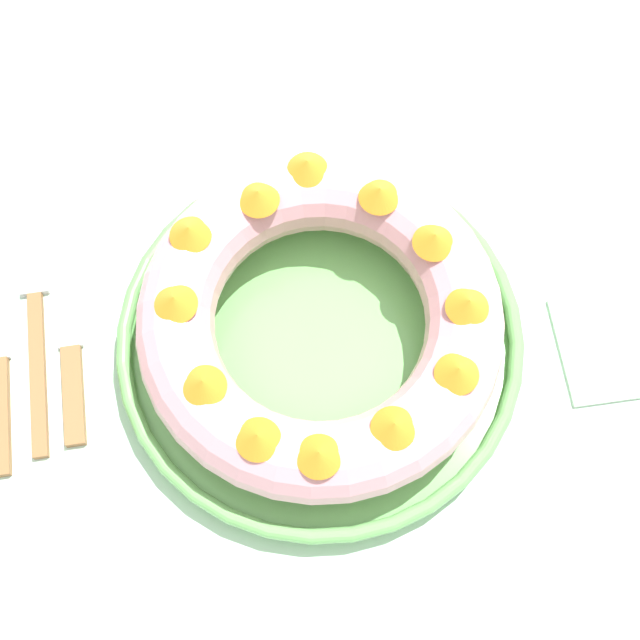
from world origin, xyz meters
TOP-DOWN VIEW (x-y plane):
  - ground_plane at (0.00, 0.00)m, footprint 8.00×8.00m
  - dining_table at (0.00, 0.00)m, footprint 1.13×1.21m
  - serving_dish at (-0.02, 0.02)m, footprint 0.33×0.33m
  - bundt_cake at (-0.02, 0.02)m, footprint 0.29×0.29m
  - fork at (-0.26, 0.08)m, footprint 0.02×0.20m
  - cake_knife at (-0.23, 0.05)m, footprint 0.02×0.19m
  - napkin at (0.24, -0.02)m, footprint 0.14×0.10m

SIDE VIEW (x-z plane):
  - ground_plane at x=0.00m, z-range 0.00..0.00m
  - dining_table at x=0.00m, z-range 0.29..1.04m
  - napkin at x=0.24m, z-range 0.76..0.76m
  - fork at x=-0.26m, z-range 0.76..0.76m
  - cake_knife at x=-0.23m, z-range 0.76..0.77m
  - serving_dish at x=-0.02m, z-range 0.76..0.78m
  - bundt_cake at x=-0.02m, z-range 0.78..0.85m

